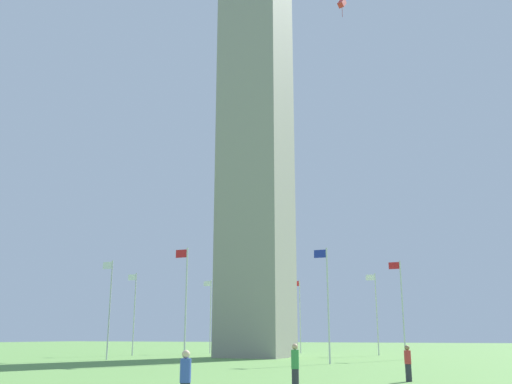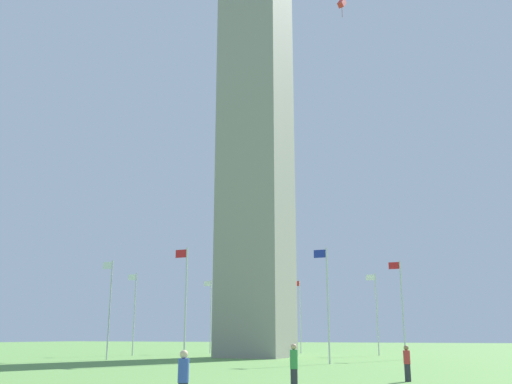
# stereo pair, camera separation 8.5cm
# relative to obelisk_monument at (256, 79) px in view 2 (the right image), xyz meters

# --- Properties ---
(ground_plane) EXTENTS (260.00, 260.00, 0.00)m
(ground_plane) POSITION_rel_obelisk_monument_xyz_m (0.00, 0.00, -30.21)
(ground_plane) COLOR #609347
(obelisk_monument) EXTENTS (6.65, 6.65, 60.41)m
(obelisk_monument) POSITION_rel_obelisk_monument_xyz_m (0.00, 0.00, 0.00)
(obelisk_monument) COLOR gray
(obelisk_monument) RESTS_ON ground
(flagpole_n) EXTENTS (1.12, 0.14, 8.96)m
(flagpole_n) POSITION_rel_obelisk_monument_xyz_m (14.66, 0.00, -25.33)
(flagpole_n) COLOR silver
(flagpole_n) RESTS_ON ground
(flagpole_ne) EXTENTS (1.12, 0.14, 8.96)m
(flagpole_ne) POSITION_rel_obelisk_monument_xyz_m (10.38, 10.33, -25.33)
(flagpole_ne) COLOR silver
(flagpole_ne) RESTS_ON ground
(flagpole_e) EXTENTS (1.12, 0.14, 8.96)m
(flagpole_e) POSITION_rel_obelisk_monument_xyz_m (0.05, 14.61, -25.33)
(flagpole_e) COLOR silver
(flagpole_e) RESTS_ON ground
(flagpole_se) EXTENTS (1.12, 0.14, 8.96)m
(flagpole_se) POSITION_rel_obelisk_monument_xyz_m (-10.27, 10.33, -25.33)
(flagpole_se) COLOR silver
(flagpole_se) RESTS_ON ground
(flagpole_s) EXTENTS (1.12, 0.14, 8.96)m
(flagpole_s) POSITION_rel_obelisk_monument_xyz_m (-14.55, 0.00, -25.33)
(flagpole_s) COLOR silver
(flagpole_s) RESTS_ON ground
(flagpole_sw) EXTENTS (1.12, 0.14, 8.96)m
(flagpole_sw) POSITION_rel_obelisk_monument_xyz_m (-10.27, -10.33, -25.33)
(flagpole_sw) COLOR silver
(flagpole_sw) RESTS_ON ground
(flagpole_w) EXTENTS (1.12, 0.14, 8.96)m
(flagpole_w) POSITION_rel_obelisk_monument_xyz_m (0.05, -14.61, -25.33)
(flagpole_w) COLOR silver
(flagpole_w) RESTS_ON ground
(flagpole_nw) EXTENTS (1.12, 0.14, 8.96)m
(flagpole_nw) POSITION_rel_obelisk_monument_xyz_m (10.38, -10.33, -25.33)
(flagpole_nw) COLOR silver
(flagpole_nw) RESTS_ON ground
(person_blue_shirt) EXTENTS (0.32, 0.32, 1.70)m
(person_blue_shirt) POSITION_rel_obelisk_monument_xyz_m (-13.80, 39.31, -29.36)
(person_blue_shirt) COLOR #2D2D38
(person_blue_shirt) RESTS_ON ground
(person_green_shirt) EXTENTS (0.32, 0.32, 1.79)m
(person_green_shirt) POSITION_rel_obelisk_monument_xyz_m (-14.55, 31.55, -29.32)
(person_green_shirt) COLOR #2D2D38
(person_green_shirt) RESTS_ON ground
(person_red_shirt) EXTENTS (0.32, 0.32, 1.66)m
(person_red_shirt) POSITION_rel_obelisk_monument_xyz_m (-18.24, 25.67, -29.38)
(person_red_shirt) COLOR #2D2D38
(person_red_shirt) RESTS_ON ground
(kite_red_box) EXTENTS (0.77, 1.11, 2.01)m
(kite_red_box) POSITION_rel_obelisk_monument_xyz_m (-11.48, 6.03, 3.23)
(kite_red_box) COLOR red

